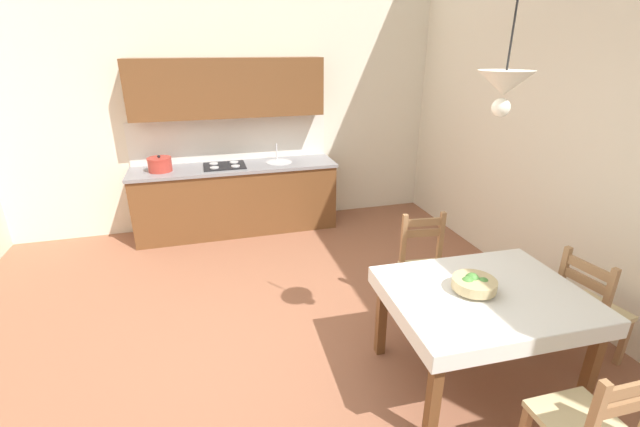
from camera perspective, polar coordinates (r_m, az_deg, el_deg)
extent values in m
cube|color=#935B42|center=(3.66, -6.53, -19.12)|extent=(6.18, 6.46, 0.10)
cube|color=silver|center=(5.76, -12.82, 18.60)|extent=(6.18, 0.12, 4.14)
cube|color=silver|center=(4.24, 34.81, 14.46)|extent=(0.12, 6.46, 4.14)
cube|color=brown|center=(5.71, -11.08, 1.82)|extent=(2.56, 0.60, 0.86)
cube|color=gray|center=(5.57, -11.41, 6.14)|extent=(2.59, 0.63, 0.04)
cube|color=white|center=(5.80, -11.90, 9.72)|extent=(2.56, 0.01, 0.55)
cube|color=brown|center=(5.54, -12.31, 16.22)|extent=(2.36, 0.34, 0.70)
cube|color=black|center=(5.61, -10.54, -2.78)|extent=(2.52, 0.02, 0.09)
cylinder|color=silver|center=(5.65, -5.56, 6.84)|extent=(0.34, 0.34, 0.02)
cylinder|color=silver|center=(5.75, -5.87, 8.29)|extent=(0.02, 0.02, 0.22)
cube|color=black|center=(5.57, -12.75, 6.30)|extent=(0.52, 0.42, 0.01)
cylinder|color=silver|center=(5.46, -14.05, 6.02)|extent=(0.11, 0.11, 0.01)
cylinder|color=silver|center=(5.47, -11.33, 6.29)|extent=(0.11, 0.11, 0.01)
cylinder|color=silver|center=(5.66, -14.15, 6.54)|extent=(0.11, 0.11, 0.01)
cylinder|color=silver|center=(5.67, -11.52, 6.80)|extent=(0.11, 0.11, 0.01)
cylinder|color=#B2382D|center=(5.55, -20.77, 6.11)|extent=(0.28, 0.28, 0.15)
cylinder|color=#B2382D|center=(5.53, -20.88, 6.95)|extent=(0.29, 0.29, 0.02)
sphere|color=black|center=(5.52, -20.92, 7.20)|extent=(0.04, 0.04, 0.04)
cube|color=brown|center=(3.20, 21.41, -9.94)|extent=(1.31, 1.03, 0.02)
cube|color=brown|center=(2.87, 15.09, -22.67)|extent=(0.07, 0.07, 0.73)
cube|color=brown|center=(3.49, 32.82, -16.72)|extent=(0.07, 0.07, 0.73)
cube|color=brown|center=(3.46, 8.30, -13.31)|extent=(0.07, 0.07, 0.73)
cube|color=brown|center=(3.99, 24.18, -10.03)|extent=(0.07, 0.07, 0.73)
cube|color=white|center=(3.19, 21.44, -9.74)|extent=(1.38, 1.09, 0.00)
cube|color=white|center=(2.90, 27.14, -15.72)|extent=(1.34, 0.06, 0.12)
cube|color=white|center=(3.59, 16.71, -6.56)|extent=(1.34, 0.06, 0.12)
cube|color=white|center=(2.92, 10.11, -12.98)|extent=(0.05, 1.04, 0.12)
cube|color=white|center=(3.62, 30.15, -8.56)|extent=(0.05, 1.04, 0.12)
cube|color=#D1BC89|center=(3.96, 32.82, -10.95)|extent=(0.47, 0.47, 0.04)
cube|color=#A3754C|center=(4.28, 31.66, -11.77)|extent=(0.05, 0.05, 0.41)
cube|color=#A3754C|center=(4.14, 35.69, -13.93)|extent=(0.05, 0.05, 0.41)
cube|color=#A3754C|center=(3.89, 29.24, -10.14)|extent=(0.05, 0.05, 0.93)
cube|color=#A3754C|center=(3.73, 33.56, -12.50)|extent=(0.05, 0.05, 0.93)
cube|color=#A3754C|center=(3.63, 32.50, -6.23)|extent=(0.06, 0.32, 0.07)
cube|color=#A3754C|center=(3.68, 32.17, -7.69)|extent=(0.06, 0.32, 0.07)
cube|color=#D1BC89|center=(3.98, 14.28, -7.65)|extent=(0.47, 0.47, 0.04)
cube|color=#A3754C|center=(4.02, 17.37, -11.38)|extent=(0.05, 0.05, 0.41)
cube|color=#A3754C|center=(3.89, 12.49, -12.09)|extent=(0.05, 0.05, 0.41)
cube|color=#A3754C|center=(4.18, 15.67, -5.78)|extent=(0.05, 0.05, 0.93)
cube|color=#A3754C|center=(4.05, 10.99, -6.27)|extent=(0.05, 0.05, 0.93)
cube|color=#A3754C|center=(3.95, 13.84, -1.15)|extent=(0.32, 0.06, 0.07)
cube|color=#A3754C|center=(3.99, 13.71, -2.55)|extent=(0.32, 0.06, 0.07)
cube|color=#D1BC89|center=(2.92, 31.78, -23.01)|extent=(0.43, 0.43, 0.04)
cube|color=#A3754C|center=(3.26, 30.98, -22.93)|extent=(0.04, 0.04, 0.41)
cube|color=#A3754C|center=(2.59, 36.56, -18.53)|extent=(0.32, 0.03, 0.07)
cube|color=#A3754C|center=(2.65, 36.02, -20.32)|extent=(0.32, 0.03, 0.07)
cylinder|color=tan|center=(3.15, 19.96, -9.63)|extent=(0.17, 0.17, 0.02)
cylinder|color=tan|center=(3.13, 20.07, -8.89)|extent=(0.30, 0.30, 0.07)
sphere|color=#4C8E3D|center=(3.10, 19.22, -8.82)|extent=(0.09, 0.09, 0.09)
sphere|color=#4C8E3D|center=(3.14, 21.12, -8.76)|extent=(0.08, 0.08, 0.08)
sphere|color=#4C8E3D|center=(3.14, 19.79, -8.40)|extent=(0.10, 0.10, 0.10)
cylinder|color=black|center=(2.77, 24.72, 22.46)|extent=(0.01, 0.01, 0.57)
cone|color=silver|center=(2.78, 23.64, 15.82)|extent=(0.32, 0.32, 0.14)
sphere|color=white|center=(2.79, 23.20, 12.98)|extent=(0.11, 0.11, 0.11)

